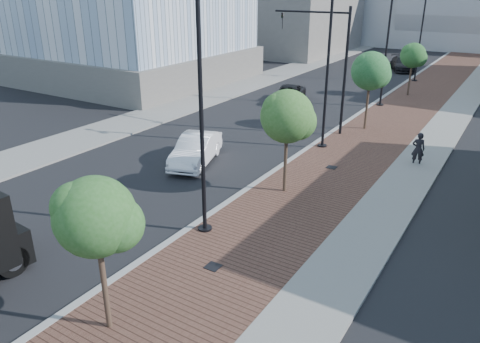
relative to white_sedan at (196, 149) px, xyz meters
The scene contains 22 objects.
sidewalk 25.32m from the white_sedan, 72.02° to the left, with size 7.00×140.00×0.12m, color #4C2D23.
concrete_strip 26.28m from the white_sedan, 66.41° to the left, with size 2.40×140.00×0.13m, color slate.
curb 24.47m from the white_sedan, 79.85° to the left, with size 0.30×140.00×0.14m, color gray.
west_sidewalk 25.61m from the white_sedan, 109.84° to the left, with size 4.00×140.00×0.12m, color slate.
white_sedan is the anchor object (origin of this frame).
dark_car_mid 15.66m from the white_sedan, 97.45° to the left, with size 2.24×4.86×1.35m, color black.
dark_car_far 36.12m from the white_sedan, 86.58° to the left, with size 2.16×5.32×1.54m, color black.
pedestrian 12.06m from the white_sedan, 30.50° to the left, with size 0.68×0.45×1.87m, color black.
streetlight_1 8.41m from the white_sedan, 50.99° to the right, with size 1.44×0.56×9.21m.
streetlight_2 8.79m from the white_sedan, 51.04° to the left, with size 1.72×0.56×9.28m.
streetlight_3 19.03m from the white_sedan, 75.13° to the left, with size 1.44×0.56×9.21m.
streetlight_4 30.74m from the white_sedan, 80.72° to the left, with size 1.72×0.56×9.28m.
traffic_mast 10.77m from the white_sedan, 66.15° to the left, with size 5.09×0.20×8.00m.
tree_0 13.60m from the white_sedan, 63.40° to the right, with size 2.23×2.16×4.71m.
tree_1 6.70m from the white_sedan, ahead, with size 2.45×2.41×4.94m.
tree_2 12.99m from the white_sedan, 61.77° to the left, with size 2.52×2.50×5.23m.
tree_3 24.01m from the white_sedan, 75.54° to the left, with size 2.21×2.13×4.60m.
tower_podium 25.43m from the white_sedan, 140.77° to the left, with size 19.00×19.00×3.00m, color #625E58.
convention_center 69.31m from the white_sedan, 88.08° to the left, with size 50.00×30.00×50.00m.
commercial_block_nw 46.97m from the white_sedan, 109.59° to the left, with size 14.00×20.00×10.00m, color #67625C.
utility_cover_1 10.41m from the white_sedan, 49.74° to the right, with size 0.50×0.50×0.02m, color black.
utility_cover_2 7.41m from the white_sedan, 24.62° to the left, with size 0.50×0.50×0.02m, color black.
Camera 1 is at (10.35, -2.95, 9.19)m, focal length 34.45 mm.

